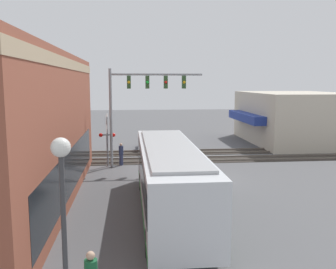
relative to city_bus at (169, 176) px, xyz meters
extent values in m
plane|color=#565659|center=(5.75, -2.80, -1.79)|extent=(120.00, 120.00, 0.00)
cube|color=tan|center=(2.09, 4.85, 5.16)|extent=(19.35, 0.36, 0.50)
cube|color=black|center=(2.09, 4.75, -0.09)|extent=(16.08, 0.12, 2.20)
cube|color=beige|center=(19.52, -14.69, 0.73)|extent=(12.33, 8.79, 5.04)
cube|color=navy|center=(19.52, -9.75, 0.81)|extent=(8.63, 1.20, 0.80)
cube|color=silver|center=(0.01, 0.00, -0.02)|extent=(12.18, 2.55, 2.69)
cube|color=black|center=(0.01, 0.00, 0.38)|extent=(11.94, 2.59, 1.13)
cube|color=#288438|center=(0.01, 0.00, -1.19)|extent=(11.94, 2.58, 0.24)
cube|color=#A5A8AA|center=(0.01, 0.00, 1.39)|extent=(10.35, 2.17, 0.12)
cylinder|color=black|center=(3.90, 0.00, -1.29)|extent=(1.00, 2.57, 1.00)
cylinder|color=black|center=(-4.28, 0.00, -1.29)|extent=(1.00, 2.57, 1.00)
cylinder|color=gray|center=(9.99, 3.12, 1.72)|extent=(0.20, 0.20, 7.01)
cylinder|color=gray|center=(9.99, -0.14, 4.82)|extent=(0.16, 6.52, 0.16)
cube|color=#284723|center=(9.99, 1.81, 4.27)|extent=(0.30, 0.27, 0.90)
sphere|color=yellow|center=(9.83, 1.81, 4.27)|extent=(0.20, 0.20, 0.20)
cube|color=#284723|center=(9.99, 0.51, 4.27)|extent=(0.30, 0.27, 0.90)
sphere|color=green|center=(9.83, 0.51, 4.27)|extent=(0.20, 0.20, 0.20)
cube|color=#284723|center=(9.99, -0.79, 4.27)|extent=(0.30, 0.27, 0.90)
sphere|color=red|center=(9.83, -0.79, 4.27)|extent=(0.20, 0.20, 0.20)
cube|color=#284723|center=(9.99, -2.10, 4.27)|extent=(0.30, 0.27, 0.90)
sphere|color=yellow|center=(9.83, -2.10, 4.27)|extent=(0.20, 0.20, 0.20)
cylinder|color=gray|center=(10.24, 3.42, 0.01)|extent=(0.14, 0.14, 3.60)
cube|color=white|center=(10.24, 3.42, 1.31)|extent=(1.41, 0.06, 1.41)
cube|color=white|center=(10.24, 3.42, 1.31)|extent=(1.41, 0.06, 1.41)
cylinder|color=#38383A|center=(10.24, 3.42, 0.51)|extent=(0.08, 0.90, 0.08)
sphere|color=red|center=(10.19, 2.97, 0.51)|extent=(0.28, 0.28, 0.28)
sphere|color=red|center=(10.19, 3.87, 0.51)|extent=(0.28, 0.28, 0.28)
cylinder|color=#38383A|center=(-8.46, 3.26, 0.43)|extent=(0.12, 0.12, 4.43)
sphere|color=white|center=(-8.46, 3.26, 2.86)|extent=(0.44, 0.44, 0.44)
cube|color=#332D28|center=(11.75, -2.80, -1.77)|extent=(2.60, 60.00, 0.03)
cube|color=#6B6056|center=(11.03, -2.80, -1.71)|extent=(0.07, 60.00, 0.15)
cube|color=#6B6056|center=(12.47, -2.80, -1.71)|extent=(0.07, 60.00, 0.15)
cube|color=#332D28|center=(14.95, -2.80, -1.77)|extent=(2.60, 60.00, 0.03)
cube|color=#6B6056|center=(14.23, -2.80, -1.71)|extent=(0.07, 60.00, 0.15)
cube|color=#6B6056|center=(15.67, -2.80, -1.71)|extent=(0.07, 60.00, 0.15)
cube|color=navy|center=(16.56, 0.00, -1.25)|extent=(4.48, 1.80, 0.56)
cube|color=black|center=(16.34, 0.00, -0.64)|extent=(2.47, 1.62, 0.67)
cylinder|color=black|center=(17.95, 0.00, -1.47)|extent=(0.64, 1.82, 0.64)
cylinder|color=black|center=(15.17, 0.00, -1.47)|extent=(0.64, 1.82, 0.64)
sphere|color=tan|center=(-7.51, 2.80, -0.11)|extent=(0.23, 0.23, 0.23)
cylinder|color=#2D3351|center=(10.48, 2.46, -1.40)|extent=(0.28, 0.28, 0.78)
cylinder|color=#262D4C|center=(10.48, 2.46, -0.68)|extent=(0.34, 0.34, 0.65)
sphere|color=tan|center=(10.48, 2.46, -0.25)|extent=(0.21, 0.21, 0.21)
camera|label=1|loc=(-16.68, 1.74, 4.28)|focal=40.00mm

